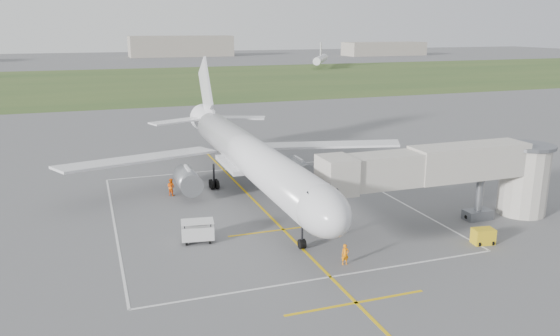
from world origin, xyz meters
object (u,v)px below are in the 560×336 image
object	(u,v)px
jet_bridge	(461,172)
ramp_worker_nose	(345,254)
ramp_worker_wing	(171,187)
baggage_cart	(198,231)
airliner	(248,155)
gpu_unit	(483,236)

from	to	relation	value
jet_bridge	ramp_worker_nose	bearing A→B (deg)	-160.41
ramp_worker_wing	jet_bridge	bearing A→B (deg)	-167.24
ramp_worker_nose	baggage_cart	bearing A→B (deg)	145.15
airliner	gpu_unit	distance (m)	24.41
airliner	ramp_worker_wing	size ratio (longest dim) A/B	25.17
jet_bridge	ramp_worker_nose	xyz separation A→B (m)	(-13.79, -4.91, -3.94)
jet_bridge	ramp_worker_wing	distance (m)	29.24
airliner	ramp_worker_nose	world-z (taller)	airliner
baggage_cart	ramp_worker_nose	distance (m)	12.55
airliner	ramp_worker_nose	bearing A→B (deg)	-84.25
gpu_unit	baggage_cart	distance (m)	23.62
baggage_cart	ramp_worker_wing	distance (m)	13.79
gpu_unit	ramp_worker_nose	size ratio (longest dim) A/B	1.17
baggage_cart	ramp_worker_wing	size ratio (longest dim) A/B	1.54
airliner	ramp_worker_nose	distance (m)	19.59
gpu_unit	ramp_worker_wing	world-z (taller)	ramp_worker_wing
airliner	jet_bridge	size ratio (longest dim) A/B	2.00
airliner	jet_bridge	world-z (taller)	airliner
baggage_cart	airliner	bearing A→B (deg)	63.90
jet_bridge	ramp_worker_wing	bearing A→B (deg)	144.12
gpu_unit	baggage_cart	xyz separation A→B (m)	(-22.13, 8.24, 0.31)
ramp_worker_wing	airliner	bearing A→B (deg)	-150.79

